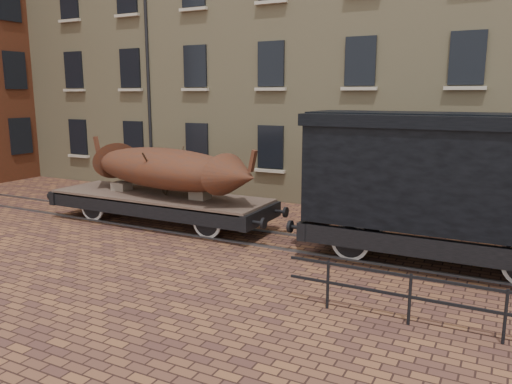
% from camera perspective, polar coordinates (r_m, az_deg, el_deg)
% --- Properties ---
extents(ground, '(90.00, 90.00, 0.00)m').
position_cam_1_polar(ground, '(14.83, 2.02, -5.56)').
color(ground, '#4C2C25').
extents(warehouse_cream, '(40.00, 10.19, 14.00)m').
position_cam_1_polar(warehouse_cream, '(23.21, 20.53, 17.23)').
color(warehouse_cream, tan).
rests_on(warehouse_cream, ground).
extents(rail_track, '(30.00, 1.52, 0.06)m').
position_cam_1_polar(rail_track, '(14.82, 2.03, -5.44)').
color(rail_track, '#59595E').
rests_on(rail_track, ground).
extents(flatcar_wagon, '(8.54, 2.32, 1.29)m').
position_cam_1_polar(flatcar_wagon, '(16.79, -10.97, -0.95)').
color(flatcar_wagon, brown).
rests_on(flatcar_wagon, ground).
extents(iron_boat, '(7.46, 3.19, 1.76)m').
position_cam_1_polar(iron_boat, '(16.44, -10.38, 2.69)').
color(iron_boat, '#582613').
rests_on(iron_boat, flatcar_wagon).
extents(goods_van, '(7.37, 2.69, 3.81)m').
position_cam_1_polar(goods_van, '(13.08, 20.39, 2.23)').
color(goods_van, black).
rests_on(goods_van, ground).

